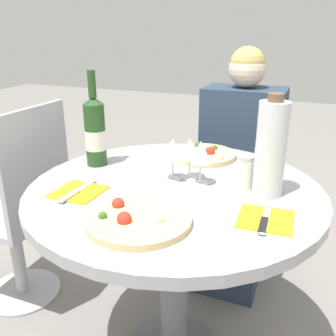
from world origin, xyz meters
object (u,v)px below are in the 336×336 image
Objects in this scene: chair_empty_side at (22,213)px; tall_carafe at (271,149)px; dining_table at (174,221)px; chair_behind_diner at (241,181)px; seated_diner at (236,183)px; wine_bottle at (95,131)px; pizza_large at (138,219)px.

chair_empty_side is 1.15m from tall_carafe.
chair_behind_diner reaches higher than dining_table.
seated_diner is 1.03m from chair_empty_side.
wine_bottle reaches higher than chair_empty_side.
tall_carafe is at bearing 47.84° from pizza_large.
chair_behind_diner is 1.14m from pizza_large.
seated_diner is 3.63× the size of tall_carafe.
chair_empty_side is (-0.85, -0.75, 0.00)m from chair_behind_diner.
wine_bottle is at bearing 52.44° from seated_diner.
tall_carafe is (0.66, -0.03, 0.02)m from wine_bottle.
chair_behind_diner is at bearing 105.89° from tall_carafe.
seated_diner is 0.81m from wine_bottle.
pizza_large is 0.52m from wine_bottle.
chair_behind_diner is at bearing 58.91° from wine_bottle.
dining_table is at bearing 89.36° from pizza_large.
wine_bottle is at bearing 58.91° from chair_behind_diner.
seated_diner is 1.23× the size of chair_empty_side.
tall_carafe is at bearing -3.03° from wine_bottle.
pizza_large is 0.91× the size of tall_carafe.
tall_carafe reaches higher than chair_empty_side.
chair_behind_diner is 0.91m from tall_carafe.
dining_table is 0.85× the size of seated_diner.
chair_empty_side is at bearing 155.58° from pizza_large.
pizza_large is 0.47m from tall_carafe.
seated_diner reaches higher than chair_behind_diner.
wine_bottle reaches higher than tall_carafe.
seated_diner is at bearing 52.44° from wine_bottle.
seated_diner is 0.75m from tall_carafe.
wine_bottle is (-0.44, -0.73, 0.42)m from chair_behind_diner.
seated_diner is (0.08, 0.66, -0.10)m from dining_table.
wine_bottle is at bearing 176.97° from tall_carafe.
pizza_large is at bearing 85.00° from seated_diner.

